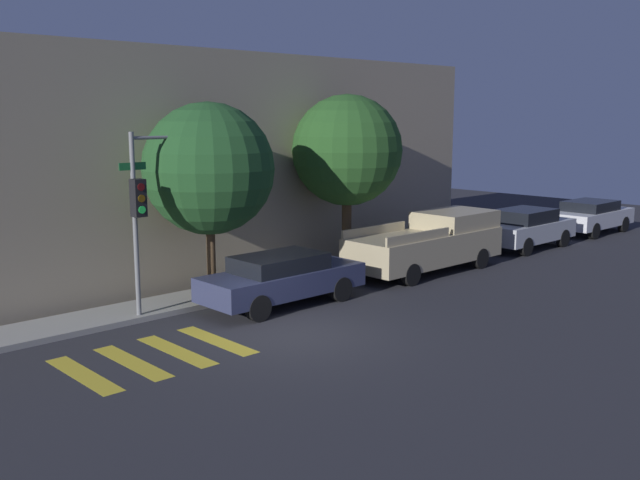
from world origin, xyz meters
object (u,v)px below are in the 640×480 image
traffic_light_pole (153,190)px  sedan_far_end (591,216)px  sedan_middle (526,228)px  tree_near_corner (209,169)px  sedan_near_corner (282,278)px  tree_midblock (347,151)px  pickup_truck (430,242)px

traffic_light_pole → sedan_far_end: 20.44m
sedan_middle → tree_near_corner: tree_near_corner is taller
sedan_near_corner → sedan_middle: 12.07m
sedan_near_corner → tree_midblock: 5.50m
tree_near_corner → sedan_far_end: bearing=-5.4°
traffic_light_pole → pickup_truck: (9.27, -1.27, -2.26)m
sedan_middle → tree_midblock: bearing=167.7°
tree_midblock → pickup_truck: bearing=-39.3°
sedan_middle → sedan_far_end: (5.21, -0.00, -0.04)m
sedan_near_corner → sedan_far_end: 17.28m
sedan_middle → tree_near_corner: (-13.11, 1.73, 2.79)m
sedan_near_corner → tree_near_corner: bearing=121.0°
traffic_light_pole → tree_midblock: size_ratio=0.81×
sedan_near_corner → sedan_far_end: size_ratio=1.05×
tree_near_corner → pickup_truck: bearing=-13.3°
sedan_near_corner → sedan_far_end: (17.28, 0.00, 0.01)m
sedan_near_corner → tree_near_corner: size_ratio=0.86×
sedan_far_end → traffic_light_pole: bearing=176.4°
traffic_light_pole → sedan_far_end: size_ratio=1.05×
pickup_truck → tree_near_corner: size_ratio=1.07×
traffic_light_pole → sedan_near_corner: size_ratio=1.00×
sedan_near_corner → tree_near_corner: (-1.04, 1.73, 2.84)m
pickup_truck → tree_midblock: bearing=140.7°
sedan_far_end → tree_midblock: (-13.10, 1.73, 3.13)m
sedan_middle → tree_midblock: 8.65m
tree_near_corner → traffic_light_pole: bearing=-166.6°
sedan_far_end → tree_near_corner: size_ratio=0.82×
traffic_light_pole → sedan_middle: bearing=-4.8°
sedan_near_corner → sedan_middle: bearing=0.0°
sedan_far_end → pickup_truck: bearing=180.0°
traffic_light_pole → sedan_middle: (15.05, -1.27, -2.40)m
pickup_truck → tree_midblock: 4.02m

